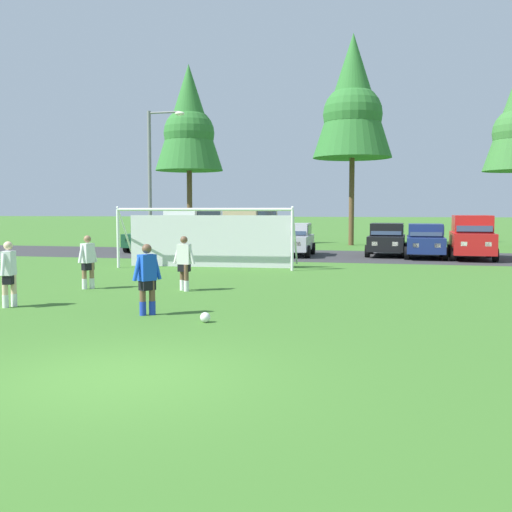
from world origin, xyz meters
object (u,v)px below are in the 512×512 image
object	(u,v)px
parked_car_slot_center	(294,239)
parked_car_slot_center_right	(387,239)
soccer_goal	(208,237)
player_winger_left	(88,262)
parked_car_slot_center_left	(251,230)
soccer_ball	(205,317)
player_striker_near	(184,263)
player_midfield_center	(147,280)
parked_car_slot_right	(425,241)
parked_car_slot_far_left	(151,236)
player_defender_far	(9,274)
parked_car_slot_left	(193,229)
parked_car_slot_far_right	(472,237)
street_lamp	(153,183)

from	to	relation	value
parked_car_slot_center	parked_car_slot_center_right	bearing A→B (deg)	12.90
soccer_goal	parked_car_slot_center	bearing A→B (deg)	72.21
player_winger_left	parked_car_slot_center_left	distance (m)	15.15
soccer_ball	player_striker_near	bearing A→B (deg)	115.35
player_midfield_center	parked_car_slot_right	xyz separation A→B (m)	(6.78, 18.85, 0.05)
soccer_goal	parked_car_slot_center	distance (m)	7.71
player_midfield_center	parked_car_slot_center_left	bearing A→B (deg)	97.10
player_winger_left	parked_car_slot_far_left	distance (m)	16.96
player_defender_far	parked_car_slot_center_right	world-z (taller)	parked_car_slot_center_right
parked_car_slot_center	player_striker_near	bearing A→B (deg)	-92.76
player_midfield_center	parked_car_slot_center	size ratio (longest dim) A/B	0.38
parked_car_slot_left	player_winger_left	bearing A→B (deg)	-82.53
parked_car_slot_center	parked_car_slot_far_right	size ratio (longest dim) A/B	0.92
player_defender_far	parked_car_slot_left	distance (m)	18.87
soccer_ball	parked_car_slot_far_right	xyz separation A→B (m)	(7.39, 19.21, 1.00)
soccer_ball	parked_car_slot_center	size ratio (longest dim) A/B	0.05
player_midfield_center	parked_car_slot_center	world-z (taller)	parked_car_slot_center
player_striker_near	parked_car_slot_center	bearing A→B (deg)	87.24
player_winger_left	parked_car_slot_center_left	bearing A→B (deg)	84.98
soccer_goal	street_lamp	size ratio (longest dim) A/B	1.04
player_defender_far	street_lamp	bearing A→B (deg)	99.71
soccer_goal	player_defender_far	distance (m)	11.27
player_striker_near	parked_car_slot_left	bearing A→B (deg)	108.65
parked_car_slot_left	player_striker_near	bearing A→B (deg)	-71.35
soccer_ball	street_lamp	bearing A→B (deg)	116.79
street_lamp	player_defender_far	bearing A→B (deg)	-80.29
soccer_ball	player_defender_far	distance (m)	5.49
parked_car_slot_left	parked_car_slot_center_right	world-z (taller)	parked_car_slot_left
player_winger_left	parked_car_slot_far_right	xyz separation A→B (m)	(12.66, 14.75, 0.29)
soccer_ball	player_midfield_center	size ratio (longest dim) A/B	0.13
player_midfield_center	soccer_goal	bearing A→B (deg)	101.44
player_winger_left	parked_car_slot_left	size ratio (longest dim) A/B	0.34
player_midfield_center	parked_car_slot_right	bearing A→B (deg)	70.22
soccer_ball	parked_car_slot_center_right	size ratio (longest dim) A/B	0.05
player_winger_left	parked_car_slot_right	xyz separation A→B (m)	(10.47, 14.95, 0.05)
player_striker_near	parked_car_slot_far_left	xyz separation A→B (m)	(-8.04, 15.93, 0.05)
player_winger_left	soccer_goal	bearing A→B (deg)	79.59
player_winger_left	parked_car_slot_far_right	distance (m)	19.44
player_midfield_center	parked_car_slot_center_right	bearing A→B (deg)	76.26
soccer_goal	parked_car_slot_far_right	xyz separation A→B (m)	(11.28, 7.24, -0.18)
soccer_ball	parked_car_slot_far_left	xyz separation A→B (m)	(-10.28, 20.66, 0.77)
player_striker_near	parked_car_slot_center	distance (m)	14.59
soccer_ball	player_defender_far	size ratio (longest dim) A/B	0.13
parked_car_slot_center_left	soccer_ball	bearing A→B (deg)	-78.59
soccer_goal	street_lamp	world-z (taller)	street_lamp
parked_car_slot_left	street_lamp	distance (m)	4.61
parked_car_slot_center_left	parked_car_slot_far_right	distance (m)	11.34
soccer_ball	player_winger_left	xyz separation A→B (m)	(-5.27, 4.46, 0.71)
soccer_ball	parked_car_slot_center_left	distance (m)	19.97
parked_car_slot_far_left	parked_car_slot_center_left	xyz separation A→B (m)	(6.33, -1.12, 0.47)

